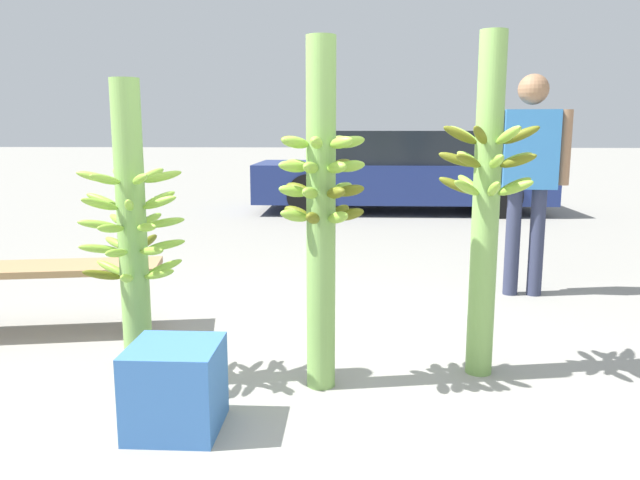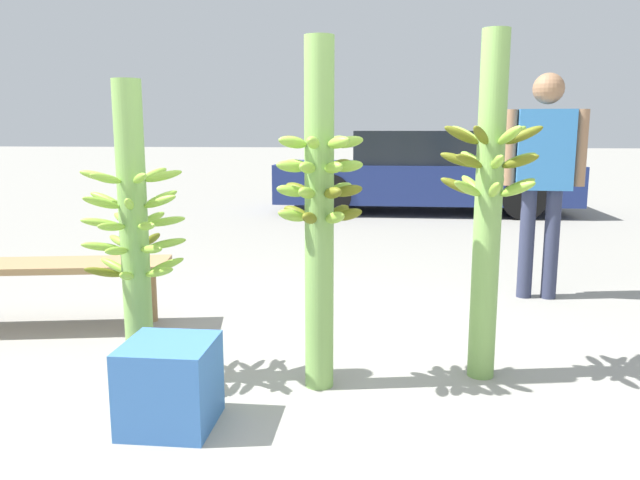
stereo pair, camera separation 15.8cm
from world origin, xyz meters
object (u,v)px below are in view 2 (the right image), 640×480
(market_bench, at_px, (49,272))
(produce_crate, at_px, (170,384))
(parked_car, at_px, (426,172))
(banana_stalk_left, at_px, (134,233))
(vendor_person, at_px, (544,165))
(banana_stalk_center, at_px, (319,209))
(banana_stalk_right, at_px, (488,199))

(market_bench, distance_m, produce_crate, 1.66)
(parked_car, xyz_separation_m, produce_crate, (-1.49, -7.16, -0.41))
(banana_stalk_left, xyz_separation_m, vendor_person, (2.32, 1.80, 0.23))
(market_bench, bearing_deg, produce_crate, -55.23)
(banana_stalk_left, distance_m, parked_car, 6.95)
(parked_car, bearing_deg, vendor_person, -174.06)
(parked_car, bearing_deg, banana_stalk_center, 172.12)
(banana_stalk_left, bearing_deg, banana_stalk_center, 2.07)
(vendor_person, height_order, parked_car, vendor_person)
(banana_stalk_center, height_order, produce_crate, banana_stalk_center)
(banana_stalk_right, bearing_deg, vendor_person, 68.05)
(banana_stalk_left, xyz_separation_m, banana_stalk_right, (1.69, 0.24, 0.15))
(produce_crate, bearing_deg, banana_stalk_right, 26.42)
(banana_stalk_center, xyz_separation_m, vendor_person, (1.43, 1.77, 0.11))
(banana_stalk_left, bearing_deg, market_bench, 140.30)
(vendor_person, bearing_deg, parked_car, -80.29)
(banana_stalk_left, relative_size, produce_crate, 4.00)
(banana_stalk_left, relative_size, banana_stalk_right, 0.86)
(banana_stalk_left, xyz_separation_m, market_bench, (-0.86, 0.71, -0.38))
(banana_stalk_center, height_order, vendor_person, banana_stalk_center)
(banana_stalk_left, height_order, vendor_person, vendor_person)
(banana_stalk_left, relative_size, banana_stalk_center, 0.89)
(banana_stalk_right, distance_m, vendor_person, 1.69)
(produce_crate, bearing_deg, banana_stalk_center, 39.63)
(banana_stalk_center, relative_size, produce_crate, 4.51)
(banana_stalk_left, distance_m, market_bench, 1.18)
(banana_stalk_right, bearing_deg, banana_stalk_left, -171.95)
(produce_crate, bearing_deg, parked_car, 78.23)
(banana_stalk_center, xyz_separation_m, market_bench, (-1.75, 0.68, -0.50))
(banana_stalk_left, bearing_deg, parked_car, 74.97)
(banana_stalk_left, distance_m, banana_stalk_right, 1.71)
(banana_stalk_right, relative_size, produce_crate, 4.64)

